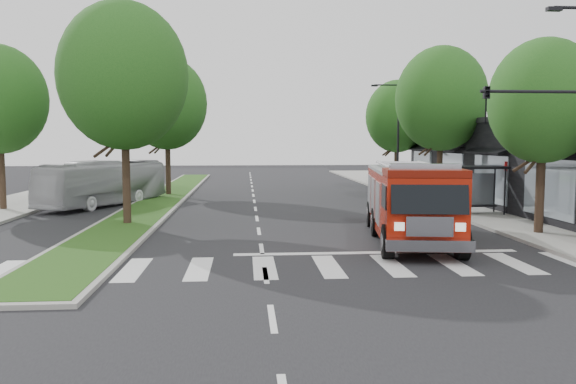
% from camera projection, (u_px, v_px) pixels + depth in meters
% --- Properties ---
extents(ground, '(140.00, 140.00, 0.00)m').
position_uv_depth(ground, '(262.00, 249.00, 20.33)').
color(ground, black).
rests_on(ground, ground).
extents(sidewalk_right, '(5.00, 80.00, 0.15)m').
position_uv_depth(sidewalk_right, '(481.00, 210.00, 31.20)').
color(sidewalk_right, gray).
rests_on(sidewalk_right, ground).
extents(median, '(3.00, 50.00, 0.15)m').
position_uv_depth(median, '(165.00, 198.00, 37.74)').
color(median, gray).
rests_on(median, ground).
extents(storefront_row, '(8.00, 30.00, 5.00)m').
position_uv_depth(storefront_row, '(560.00, 166.00, 31.32)').
color(storefront_row, black).
rests_on(storefront_row, ground).
extents(bus_shelter, '(3.20, 1.60, 2.61)m').
position_uv_depth(bus_shelter, '(473.00, 177.00, 29.08)').
color(bus_shelter, black).
rests_on(bus_shelter, ground).
extents(tree_right_near, '(4.40, 4.40, 8.05)m').
position_uv_depth(tree_right_near, '(544.00, 101.00, 22.68)').
color(tree_right_near, black).
rests_on(tree_right_near, ground).
extents(tree_right_mid, '(5.60, 5.60, 9.72)m').
position_uv_depth(tree_right_mid, '(441.00, 99.00, 34.51)').
color(tree_right_mid, black).
rests_on(tree_right_mid, ground).
extents(tree_right_far, '(5.00, 5.00, 8.73)m').
position_uv_depth(tree_right_far, '(397.00, 116.00, 44.50)').
color(tree_right_far, black).
rests_on(tree_right_far, ground).
extents(tree_median_near, '(5.80, 5.80, 10.16)m').
position_uv_depth(tree_median_near, '(124.00, 76.00, 25.21)').
color(tree_median_near, black).
rests_on(tree_median_near, ground).
extents(tree_median_far, '(5.60, 5.60, 9.72)m').
position_uv_depth(tree_median_far, '(167.00, 104.00, 39.14)').
color(tree_median_far, black).
rests_on(tree_median_far, ground).
extents(streetlight_right_far, '(2.11, 0.20, 8.00)m').
position_uv_depth(streetlight_right_far, '(396.00, 133.00, 40.56)').
color(streetlight_right_far, black).
rests_on(streetlight_right_far, ground).
extents(fire_engine, '(4.00, 9.40, 3.16)m').
position_uv_depth(fire_engine, '(410.00, 202.00, 21.96)').
color(fire_engine, '#620F05').
rests_on(fire_engine, ground).
extents(city_bus, '(6.12, 9.87, 2.73)m').
position_uv_depth(city_bus, '(105.00, 183.00, 33.85)').
color(city_bus, '#B4B5B9').
rests_on(city_bus, ground).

